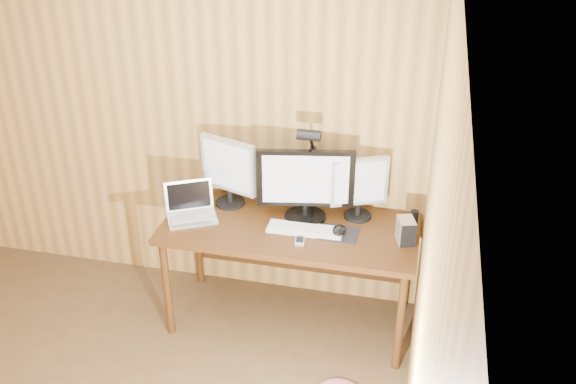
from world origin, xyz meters
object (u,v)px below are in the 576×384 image
(monitor_left, at_px, (229,170))
(phone, at_px, (300,240))
(hard_drive, at_px, (406,231))
(keyboard, at_px, (305,229))
(monitor_right, at_px, (359,186))
(speaker, at_px, (414,219))
(desk_lamp, at_px, (311,156))
(mouse, at_px, (339,230))
(desk, at_px, (292,237))
(laptop, at_px, (191,208))
(monitor_center, at_px, (306,184))

(monitor_left, xyz_separation_m, phone, (0.55, -0.35, -0.24))
(monitor_left, xyz_separation_m, hard_drive, (1.17, -0.21, -0.18))
(keyboard, bearing_deg, monitor_left, 157.35)
(phone, bearing_deg, monitor_left, 138.97)
(monitor_right, relative_size, keyboard, 0.89)
(speaker, distance_m, desk_lamp, 0.75)
(monitor_left, xyz_separation_m, monitor_right, (0.85, 0.02, -0.03))
(mouse, distance_m, phone, 0.26)
(keyboard, xyz_separation_m, mouse, (0.21, 0.02, 0.01))
(monitor_left, relative_size, speaker, 3.89)
(desk, xyz_separation_m, laptop, (-0.65, -0.09, 0.18))
(hard_drive, bearing_deg, monitor_right, 127.73)
(laptop, relative_size, hard_drive, 2.40)
(desk, height_order, laptop, laptop)
(monitor_center, bearing_deg, phone, -95.72)
(desk_lamp, bearing_deg, keyboard, -84.90)
(mouse, bearing_deg, desk_lamp, 130.13)
(desk, bearing_deg, monitor_left, 165.30)
(keyboard, relative_size, speaker, 3.92)
(monitor_center, distance_m, laptop, 0.76)
(desk, height_order, mouse, mouse)
(monitor_right, height_order, speaker, monitor_right)
(keyboard, height_order, hard_drive, hard_drive)
(hard_drive, bearing_deg, laptop, 162.82)
(monitor_right, height_order, mouse, monitor_right)
(monitor_right, xyz_separation_m, laptop, (-1.05, -0.22, -0.17))
(monitor_right, height_order, desk_lamp, desk_lamp)
(monitor_center, distance_m, hard_drive, 0.68)
(laptop, distance_m, keyboard, 0.75)
(laptop, bearing_deg, mouse, -27.84)
(hard_drive, xyz_separation_m, speaker, (0.04, 0.17, -0.02))
(hard_drive, bearing_deg, monitor_left, 152.79)
(monitor_center, relative_size, monitor_left, 1.30)
(phone, bearing_deg, hard_drive, 4.23)
(mouse, distance_m, speaker, 0.48)
(laptop, height_order, keyboard, laptop)
(desk, relative_size, keyboard, 3.41)
(desk, height_order, phone, phone)
(monitor_center, bearing_deg, monitor_left, 161.85)
(monitor_center, bearing_deg, desk_lamp, 74.78)
(hard_drive, bearing_deg, speaker, 59.67)
(desk, bearing_deg, mouse, -16.19)
(phone, relative_size, speaker, 0.99)
(monitor_left, bearing_deg, mouse, 4.13)
(desk, bearing_deg, hard_drive, -7.01)
(desk, xyz_separation_m, monitor_right, (0.40, 0.13, 0.35))
(monitor_right, distance_m, desk_lamp, 0.36)
(monitor_left, bearing_deg, desk, 4.74)
(monitor_left, relative_size, mouse, 3.89)
(desk, distance_m, monitor_right, 0.54)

